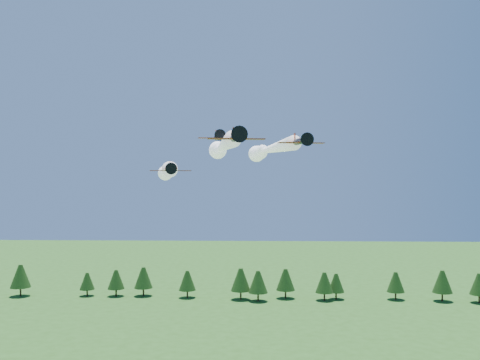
{
  "coord_description": "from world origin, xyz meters",
  "views": [
    {
      "loc": [
        3.72,
        -83.28,
        44.12
      ],
      "look_at": [
        0.84,
        0.0,
        44.05
      ],
      "focal_mm": 40.0,
      "sensor_mm": 36.0,
      "label": 1
    }
  ],
  "objects_px": {
    "plane_right": "(270,149)",
    "plane_slot": "(218,137)",
    "plane_lead": "(222,147)",
    "plane_left": "(166,172)"
  },
  "relations": [
    {
      "from": "plane_lead",
      "to": "plane_right",
      "type": "bearing_deg",
      "value": 43.07
    },
    {
      "from": "plane_right",
      "to": "plane_slot",
      "type": "bearing_deg",
      "value": -128.51
    },
    {
      "from": "plane_left",
      "to": "plane_right",
      "type": "distance_m",
      "value": 23.05
    },
    {
      "from": "plane_right",
      "to": "plane_slot",
      "type": "xyz_separation_m",
      "value": [
        -9.25,
        -17.61,
        1.21
      ]
    },
    {
      "from": "plane_right",
      "to": "plane_slot",
      "type": "height_order",
      "value": "plane_slot"
    },
    {
      "from": "plane_right",
      "to": "plane_lead",
      "type": "bearing_deg",
      "value": -139.18
    },
    {
      "from": "plane_lead",
      "to": "plane_left",
      "type": "bearing_deg",
      "value": 121.23
    },
    {
      "from": "plane_left",
      "to": "plane_slot",
      "type": "xyz_separation_m",
      "value": [
        12.89,
        -22.2,
        5.75
      ]
    },
    {
      "from": "plane_left",
      "to": "plane_slot",
      "type": "distance_m",
      "value": 26.3
    },
    {
      "from": "plane_slot",
      "to": "plane_left",
      "type": "bearing_deg",
      "value": 109.62
    }
  ]
}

